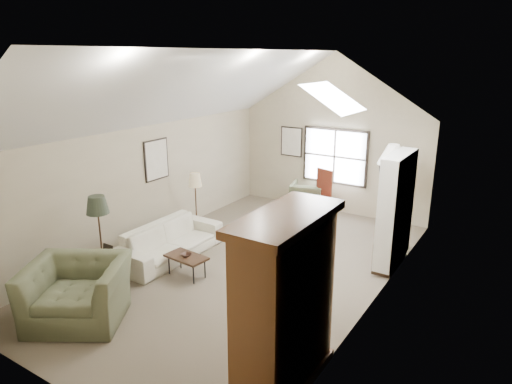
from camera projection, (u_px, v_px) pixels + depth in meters
The scene contains 18 objects.
room_shell at pixel (244, 97), 7.84m from camera, with size 5.01×8.01×4.00m.
window at pixel (335, 156), 11.50m from camera, with size 1.72×0.08×1.42m, color black.
skylight at pixel (335, 96), 7.90m from camera, with size 0.80×1.20×0.52m, color white, non-canonical shape.
wall_art at pixel (224, 151), 10.80m from camera, with size 1.97×3.71×0.88m.
armoire at pixel (285, 302), 5.39m from camera, with size 0.60×1.50×2.20m, color brown.
tv_alcove at pixel (396, 208), 8.53m from camera, with size 0.32×1.30×2.10m, color white.
media_console at pixel (391, 250), 8.79m from camera, with size 0.34×1.18×0.60m, color #382316.
tv_panel at pixel (394, 220), 8.61m from camera, with size 0.05×0.90×0.55m, color black.
sofa at pixel (170, 241), 9.10m from camera, with size 2.34×0.91×0.68m, color white.
armchair_near at pixel (77, 292), 6.91m from camera, with size 1.42×1.24×0.92m, color #565C40.
armchair_far at pixel (307, 196), 11.84m from camera, with size 0.81×0.83×0.76m, color #646B4B.
coffee_table at pixel (187, 266), 8.35m from camera, with size 0.78×0.43×0.40m, color #3A2117.
bowl at pixel (186, 255), 8.29m from camera, with size 0.19×0.19×0.05m, color #3B2018.
side_table at pixel (110, 276), 7.77m from camera, with size 0.59×0.59×0.59m, color #3D2618.
side_chair at pixel (318, 195), 11.14m from camera, with size 0.48×0.48×1.23m, color maroon.
tripod_lamp at pixel (390, 192), 9.82m from camera, with size 0.63×0.63×2.16m, color white, non-canonical shape.
dark_lamp at pixel (101, 239), 7.99m from camera, with size 0.39×0.39×1.63m, color #232A1D, non-canonical shape.
tan_lamp at pixel (196, 204), 10.12m from camera, with size 0.29×0.29×1.47m, color tan, non-canonical shape.
Camera 1 is at (4.46, -6.62, 3.91)m, focal length 32.00 mm.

